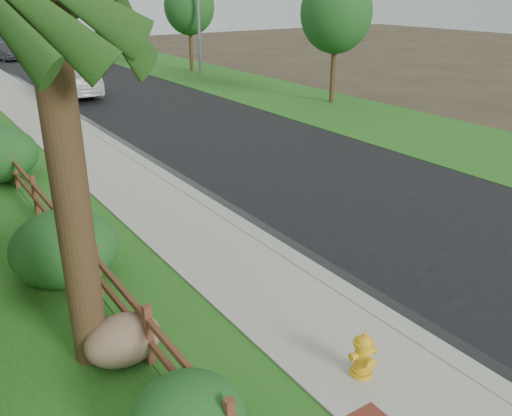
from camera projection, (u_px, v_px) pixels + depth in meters
ground at (446, 379)px, 8.23m from camera, size 120.00×120.00×0.00m
road at (72, 72)px, 37.49m from camera, size 8.00×90.00×0.02m
curb at (7, 77)px, 35.31m from camera, size 0.40×90.00×0.12m
wet_gutter at (13, 77)px, 35.51m from camera, size 0.50×90.00×0.00m
verge_far at (164, 64)px, 41.04m from camera, size 6.00×90.00×0.04m
ranch_fence at (78, 246)px, 11.06m from camera, size 0.12×16.92×1.10m
fire_hydrant at (363, 356)px, 8.06m from camera, size 0.49×0.39×0.74m
white_suv at (67, 76)px, 29.34m from camera, size 3.61×7.28×2.03m
dark_car_mid at (93, 55)px, 40.96m from camera, size 2.16×4.30×1.41m
dark_car_far at (3, 51)px, 43.19m from camera, size 2.65×4.37×1.36m
boulder at (123, 340)px, 8.48m from camera, size 1.45×1.26×0.81m
shrub_b at (65, 248)px, 10.72m from camera, size 2.44×2.44×1.48m
tree_near_right at (336, 13)px, 26.02m from camera, size 3.47×3.47×6.25m
tree_mid_right at (189, 7)px, 36.28m from camera, size 3.37×3.37×6.12m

